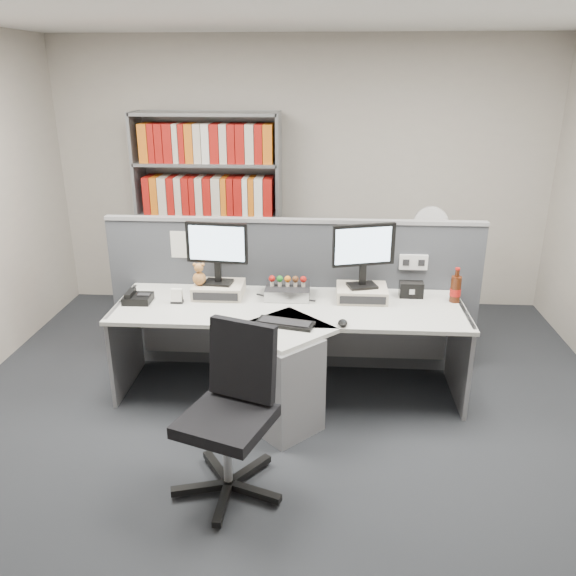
# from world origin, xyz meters

# --- Properties ---
(ground) EXTENTS (5.50, 5.50, 0.00)m
(ground) POSITION_xyz_m (0.00, 0.00, 0.00)
(ground) COLOR #2A2C31
(ground) RESTS_ON ground
(room_shell) EXTENTS (5.04, 5.54, 2.72)m
(room_shell) POSITION_xyz_m (0.00, 0.00, 1.79)
(room_shell) COLOR #B1AA9E
(room_shell) RESTS_ON ground
(partition) EXTENTS (3.00, 0.08, 1.27)m
(partition) POSITION_xyz_m (0.00, 1.25, 0.65)
(partition) COLOR #43464C
(partition) RESTS_ON ground
(desk) EXTENTS (2.60, 1.20, 0.72)m
(desk) POSITION_xyz_m (0.00, 0.60, 0.46)
(desk) COLOR silver
(desk) RESTS_ON ground
(monitor_riser_left) EXTENTS (0.38, 0.31, 0.10)m
(monitor_riser_left) POSITION_xyz_m (-0.56, 0.98, 0.77)
(monitor_riser_left) COLOR beige
(monitor_riser_left) RESTS_ON desk
(monitor_riser_right) EXTENTS (0.38, 0.31, 0.10)m
(monitor_riser_right) POSITION_xyz_m (0.54, 0.98, 0.77)
(monitor_riser_right) COLOR beige
(monitor_riser_right) RESTS_ON desk
(monitor_left) EXTENTS (0.47, 0.17, 0.48)m
(monitor_left) POSITION_xyz_m (-0.56, 0.98, 1.11)
(monitor_left) COLOR black
(monitor_left) RESTS_ON monitor_riser_left
(monitor_right) EXTENTS (0.47, 0.21, 0.49)m
(monitor_right) POSITION_xyz_m (0.54, 0.98, 1.11)
(monitor_right) COLOR black
(monitor_right) RESTS_ON monitor_riser_right
(desktop_pc) EXTENTS (0.34, 0.30, 0.09)m
(desktop_pc) POSITION_xyz_m (-0.03, 1.00, 0.76)
(desktop_pc) COLOR black
(desktop_pc) RESTS_ON desk
(figurines) EXTENTS (0.29, 0.05, 0.09)m
(figurines) POSITION_xyz_m (-0.03, 0.98, 0.86)
(figurines) COLOR beige
(figurines) RESTS_ON desktop_pc
(keyboard) EXTENTS (0.42, 0.24, 0.03)m
(keyboard) POSITION_xyz_m (-0.01, 0.46, 0.73)
(keyboard) COLOR black
(keyboard) RESTS_ON desk
(mouse) EXTENTS (0.07, 0.10, 0.04)m
(mouse) POSITION_xyz_m (0.39, 0.47, 0.74)
(mouse) COLOR black
(mouse) RESTS_ON desk
(desk_phone) EXTENTS (0.21, 0.19, 0.09)m
(desk_phone) POSITION_xyz_m (-1.15, 0.81, 0.75)
(desk_phone) COLOR black
(desk_phone) RESTS_ON desk
(desk_calendar) EXTENTS (0.09, 0.07, 0.11)m
(desk_calendar) POSITION_xyz_m (-0.85, 0.81, 0.77)
(desk_calendar) COLOR black
(desk_calendar) RESTS_ON desk
(plush_toy) EXTENTS (0.10, 0.10, 0.18)m
(plush_toy) POSITION_xyz_m (-0.70, 0.94, 0.90)
(plush_toy) COLOR #A56D37
(plush_toy) RESTS_ON monitor_riser_left
(speaker) EXTENTS (0.18, 0.10, 0.12)m
(speaker) POSITION_xyz_m (0.92, 1.05, 0.78)
(speaker) COLOR black
(speaker) RESTS_ON desk
(cola_bottle) EXTENTS (0.08, 0.08, 0.27)m
(cola_bottle) POSITION_xyz_m (1.24, 0.97, 0.82)
(cola_bottle) COLOR #3F190A
(cola_bottle) RESTS_ON desk
(shelving_unit) EXTENTS (1.41, 0.40, 2.00)m
(shelving_unit) POSITION_xyz_m (-0.90, 2.44, 0.98)
(shelving_unit) COLOR gray
(shelving_unit) RESTS_ON ground
(filing_cabinet) EXTENTS (0.45, 0.61, 0.70)m
(filing_cabinet) POSITION_xyz_m (1.20, 1.99, 0.35)
(filing_cabinet) COLOR gray
(filing_cabinet) RESTS_ON ground
(desk_fan) EXTENTS (0.31, 0.18, 0.52)m
(desk_fan) POSITION_xyz_m (1.20, 1.99, 1.03)
(desk_fan) COLOR white
(desk_fan) RESTS_ON filing_cabinet
(office_chair) EXTENTS (0.66, 0.67, 1.00)m
(office_chair) POSITION_xyz_m (-0.26, -0.30, 0.53)
(office_chair) COLOR silver
(office_chair) RESTS_ON ground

